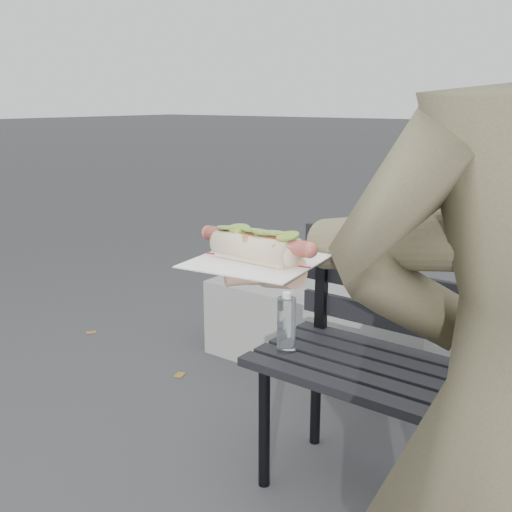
% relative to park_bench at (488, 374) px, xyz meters
% --- Properties ---
extents(park_bench, '(1.50, 0.44, 0.88)m').
position_rel_park_bench_xyz_m(park_bench, '(0.00, 0.00, 0.00)').
color(park_bench, black).
rests_on(park_bench, ground).
extents(concrete_block, '(1.20, 0.40, 0.40)m').
position_rel_park_bench_xyz_m(concrete_block, '(-0.98, 0.69, -0.32)').
color(concrete_block, slate).
rests_on(concrete_block, ground).
extents(held_hotdog, '(0.64, 0.32, 0.20)m').
position_rel_park_bench_xyz_m(held_hotdog, '(0.07, -0.91, 0.58)').
color(held_hotdog, brown).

